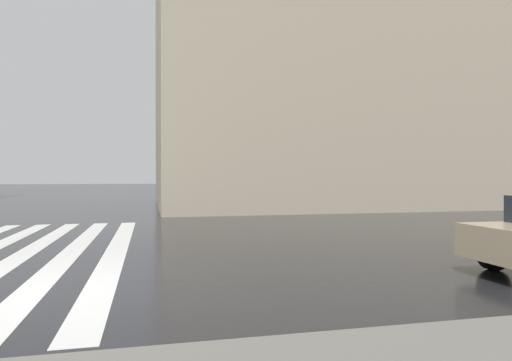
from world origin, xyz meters
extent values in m
plane|color=black|center=(0.00, 0.00, 0.00)|extent=(220.00, 220.00, 0.00)
cube|color=silver|center=(4.00, -0.59, 0.00)|extent=(13.00, 0.50, 0.01)
cube|color=silver|center=(4.00, 0.41, 0.00)|extent=(13.00, 0.50, 0.01)
cube|color=silver|center=(4.00, 1.41, 0.00)|extent=(13.00, 0.50, 0.01)
cube|color=beige|center=(20.36, -14.57, 7.76)|extent=(15.73, 25.42, 15.53)
cylinder|color=black|center=(-0.17, -7.65, 0.31)|extent=(0.20, 0.62, 0.62)
camera|label=1|loc=(-7.40, -1.34, 1.76)|focal=31.78mm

